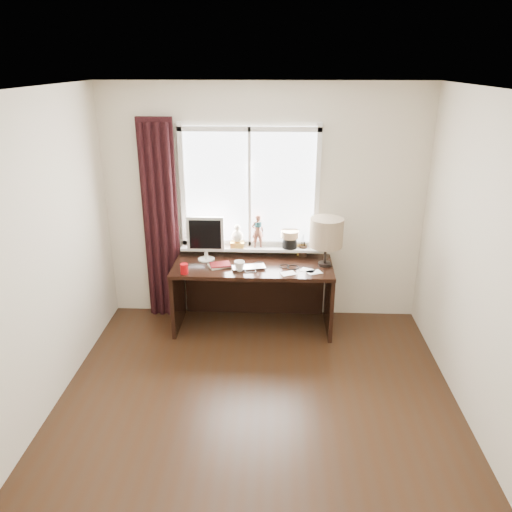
{
  "coord_description": "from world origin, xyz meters",
  "views": [
    {
      "loc": [
        0.15,
        -3.28,
        2.79
      ],
      "look_at": [
        -0.05,
        1.25,
        1.0
      ],
      "focal_mm": 35.0,
      "sensor_mm": 36.0,
      "label": 1
    }
  ],
  "objects_px": {
    "laptop": "(249,267)",
    "table_lamp": "(326,233)",
    "red_cup": "(184,269)",
    "desk": "(253,282)",
    "mug": "(239,266)",
    "monitor": "(205,236)"
  },
  "relations": [
    {
      "from": "red_cup",
      "to": "table_lamp",
      "type": "height_order",
      "value": "table_lamp"
    },
    {
      "from": "red_cup",
      "to": "monitor",
      "type": "distance_m",
      "value": 0.47
    },
    {
      "from": "monitor",
      "to": "table_lamp",
      "type": "height_order",
      "value": "table_lamp"
    },
    {
      "from": "monitor",
      "to": "table_lamp",
      "type": "bearing_deg",
      "value": -4.3
    },
    {
      "from": "mug",
      "to": "red_cup",
      "type": "distance_m",
      "value": 0.57
    },
    {
      "from": "laptop",
      "to": "table_lamp",
      "type": "bearing_deg",
      "value": -3.46
    },
    {
      "from": "laptop",
      "to": "mug",
      "type": "relative_size",
      "value": 3.15
    },
    {
      "from": "mug",
      "to": "red_cup",
      "type": "xyz_separation_m",
      "value": [
        -0.56,
        -0.1,
        -0.0
      ]
    },
    {
      "from": "red_cup",
      "to": "monitor",
      "type": "xyz_separation_m",
      "value": [
        0.17,
        0.38,
        0.22
      ]
    },
    {
      "from": "red_cup",
      "to": "desk",
      "type": "distance_m",
      "value": 0.83
    },
    {
      "from": "monitor",
      "to": "table_lamp",
      "type": "relative_size",
      "value": 0.94
    },
    {
      "from": "mug",
      "to": "desk",
      "type": "xyz_separation_m",
      "value": [
        0.13,
        0.26,
        -0.3
      ]
    },
    {
      "from": "desk",
      "to": "table_lamp",
      "type": "height_order",
      "value": "table_lamp"
    },
    {
      "from": "laptop",
      "to": "mug",
      "type": "bearing_deg",
      "value": -161.84
    },
    {
      "from": "red_cup",
      "to": "desk",
      "type": "bearing_deg",
      "value": 27.94
    },
    {
      "from": "red_cup",
      "to": "table_lamp",
      "type": "relative_size",
      "value": 0.2
    },
    {
      "from": "mug",
      "to": "monitor",
      "type": "xyz_separation_m",
      "value": [
        -0.38,
        0.28,
        0.22
      ]
    },
    {
      "from": "monitor",
      "to": "table_lamp",
      "type": "distance_m",
      "value": 1.29
    },
    {
      "from": "mug",
      "to": "table_lamp",
      "type": "xyz_separation_m",
      "value": [
        0.9,
        0.18,
        0.31
      ]
    },
    {
      "from": "laptop",
      "to": "mug",
      "type": "xyz_separation_m",
      "value": [
        -0.1,
        -0.06,
        0.04
      ]
    },
    {
      "from": "red_cup",
      "to": "desk",
      "type": "relative_size",
      "value": 0.06
    },
    {
      "from": "red_cup",
      "to": "mug",
      "type": "bearing_deg",
      "value": 10.44
    }
  ]
}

